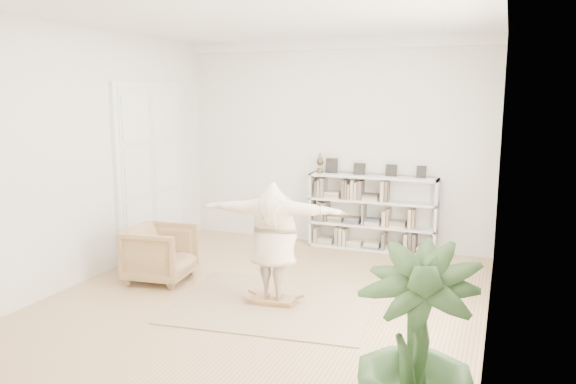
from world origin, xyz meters
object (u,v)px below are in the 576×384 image
Objects in this scene: person at (274,238)px; armchair at (161,253)px; bookshelf at (372,214)px; houseplant at (415,351)px; rocker_board at (274,299)px.

armchair is at bearing -14.70° from person.
houseplant is (1.56, -5.37, 0.16)m from bookshelf.
person is at bearing 132.02° from houseplant.
person is at bearing -6.20° from rocker_board.
armchair is at bearing -132.34° from bookshelf.
houseplant is at bearing 125.81° from person.
bookshelf is 3.11m from rocker_board.
armchair is 1.95m from rocker_board.
armchair reaches higher than rocker_board.
bookshelf is 3.06m from person.
person is at bearing -100.91° from bookshelf.
rocker_board is (1.90, -0.28, -0.33)m from armchair.
bookshelf is 2.49× the size of armchair.
houseplant is at bearing -54.19° from rocker_board.
houseplant is at bearing -73.83° from bookshelf.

